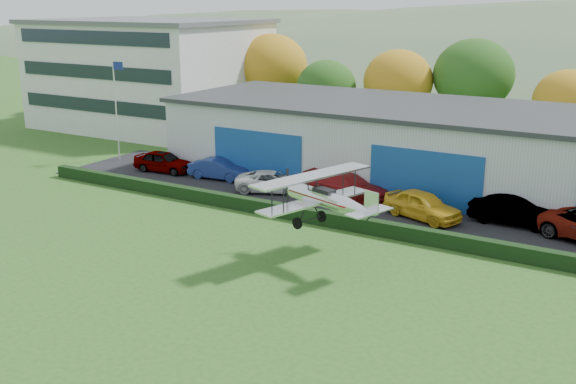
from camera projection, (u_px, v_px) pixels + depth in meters
The scene contains 15 objects.
ground at pixel (92, 341), 24.90m from camera, with size 300.00×300.00×0.00m, color #29581B.
apron at pixel (386, 207), 40.80m from camera, with size 48.00×9.00×0.05m, color black.
hedge at pixel (352, 223), 36.73m from camera, with size 46.00×0.60×0.80m, color black.
hangar at pixel (456, 148), 44.87m from camera, with size 40.60×12.60×5.30m.
office_block at pixel (151, 73), 66.11m from camera, with size 20.60×15.60×10.40m.
flagpole at pixel (117, 100), 51.51m from camera, with size 1.05×0.10×8.00m.
tree_belt at pixel (455, 81), 56.54m from camera, with size 75.70×13.22×10.12m.
distant_hills at pixel (563, 120), 146.47m from camera, with size 430.00×196.00×56.00m.
car_0 at pixel (164, 161), 48.97m from camera, with size 1.82×4.53×1.54m, color gray.
car_1 at pixel (219, 169), 47.00m from camera, with size 1.52×4.37×1.44m, color navy.
car_2 at pixel (272, 182), 43.90m from camera, with size 2.23×4.84×1.35m, color silver.
car_3 at pixel (348, 187), 42.18m from camera, with size 2.30×5.65×1.64m, color maroon.
car_4 at pixel (422, 205), 38.45m from camera, with size 1.91×4.75×1.62m, color gold.
car_5 at pixel (515, 211), 37.38m from camera, with size 1.70×4.88×1.61m, color gray.
biplane at pixel (325, 197), 31.44m from camera, with size 6.08×6.86×2.58m.
Camera 1 is at (17.68, -15.58, 12.20)m, focal length 41.80 mm.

